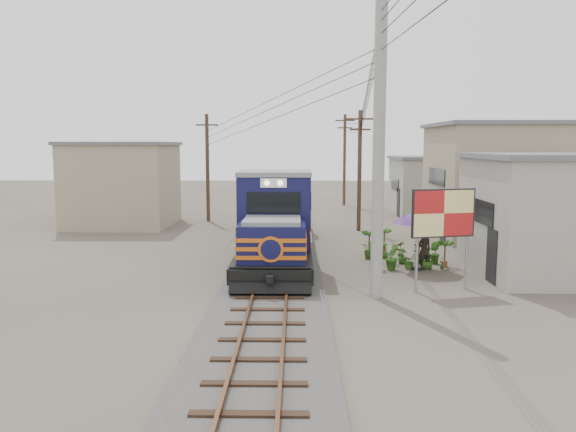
{
  "coord_description": "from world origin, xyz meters",
  "views": [
    {
      "loc": [
        0.87,
        -18.73,
        5.04
      ],
      "look_at": [
        0.51,
        3.52,
        2.2
      ],
      "focal_mm": 35.0,
      "sensor_mm": 36.0,
      "label": 1
    }
  ],
  "objects_px": {
    "market_umbrella": "(419,216)",
    "locomotive": "(278,218)",
    "vendor": "(424,250)",
    "billboard": "(443,216)"
  },
  "relations": [
    {
      "from": "market_umbrella",
      "to": "vendor",
      "type": "relative_size",
      "value": 1.6
    },
    {
      "from": "market_umbrella",
      "to": "vendor",
      "type": "height_order",
      "value": "market_umbrella"
    },
    {
      "from": "billboard",
      "to": "market_umbrella",
      "type": "distance_m",
      "value": 3.29
    },
    {
      "from": "market_umbrella",
      "to": "locomotive",
      "type": "bearing_deg",
      "value": 151.51
    },
    {
      "from": "billboard",
      "to": "vendor",
      "type": "xyz_separation_m",
      "value": [
        0.18,
        3.42,
        -1.82
      ]
    },
    {
      "from": "billboard",
      "to": "market_umbrella",
      "type": "bearing_deg",
      "value": 78.52
    },
    {
      "from": "locomotive",
      "to": "vendor",
      "type": "xyz_separation_m",
      "value": [
        6.05,
        -2.97,
        -0.9
      ]
    },
    {
      "from": "billboard",
      "to": "market_umbrella",
      "type": "relative_size",
      "value": 1.4
    },
    {
      "from": "vendor",
      "to": "billboard",
      "type": "bearing_deg",
      "value": 69.47
    },
    {
      "from": "locomotive",
      "to": "market_umbrella",
      "type": "height_order",
      "value": "locomotive"
    }
  ]
}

